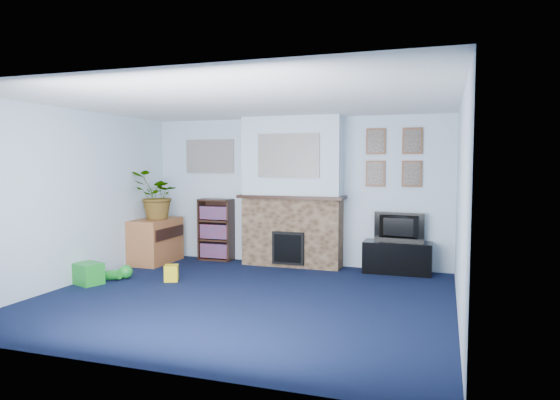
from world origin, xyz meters
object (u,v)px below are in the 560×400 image
(television, at_px, (398,227))
(bookshelf, at_px, (216,231))
(sideboard, at_px, (156,242))
(tv_stand, at_px, (397,258))

(television, bearing_deg, bookshelf, 4.76)
(bookshelf, bearing_deg, sideboard, -147.95)
(television, height_order, sideboard, television)
(tv_stand, distance_m, sideboard, 3.94)
(sideboard, bearing_deg, tv_stand, 6.71)
(bookshelf, height_order, sideboard, bookshelf)
(television, height_order, bookshelf, bookshelf)
(tv_stand, distance_m, bookshelf, 3.07)
(television, xyz_separation_m, sideboard, (-3.91, -0.48, -0.35))
(television, relative_size, sideboard, 0.80)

